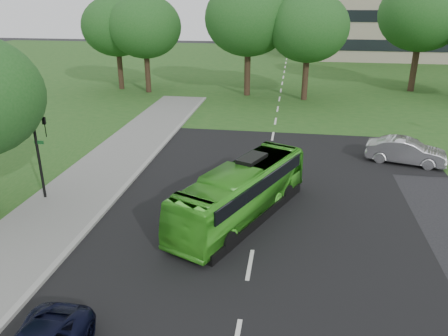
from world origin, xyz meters
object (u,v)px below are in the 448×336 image
tree_park_b (248,18)px  traffic_light (40,147)px  tree_park_f (117,26)px  tree_park_a (145,27)px  tree_park_d (423,14)px  tree_park_c (309,28)px  bus (241,192)px  sedan (406,151)px

tree_park_b → traffic_light: (-7.06, -25.28, -4.54)m
tree_park_f → traffic_light: bearing=-76.2°
tree_park_f → traffic_light: size_ratio=2.02×
tree_park_a → tree_park_d: size_ratio=0.85×
tree_park_c → tree_park_b: bearing=168.6°
tree_park_a → tree_park_f: 3.55m
tree_park_d → bus: tree_park_d is taller
tree_park_c → tree_park_d: bearing=27.5°
tree_park_c → tree_park_a: bearing=176.4°
tree_park_c → tree_park_f: bearing=173.6°
bus → traffic_light: traffic_light is taller
tree_park_d → tree_park_f: tree_park_d is taller
tree_park_a → tree_park_c: size_ratio=0.98×
sedan → traffic_light: traffic_light is taller
bus → sedan: 12.12m
tree_park_b → sedan: size_ratio=2.39×
tree_park_d → tree_park_f: 30.37m
tree_park_d → tree_park_f: bearing=-173.2°
tree_park_f → tree_park_a: bearing=-18.9°
bus → traffic_light: size_ratio=1.91×
tree_park_b → tree_park_d: 17.26m
tree_park_b → bus: 26.40m
tree_park_c → traffic_light: 27.55m
tree_park_b → bus: size_ratio=1.22×
tree_park_d → bus: bearing=-115.1°
tree_park_a → tree_park_f: size_ratio=1.01×
tree_park_d → sedan: 23.55m
tree_park_d → sedan: size_ratio=2.48×
tree_park_d → traffic_light: (-23.69, -29.90, -4.85)m
tree_park_b → traffic_light: tree_park_b is taller
tree_park_c → traffic_light: (-12.66, -24.16, -3.86)m
tree_park_b → tree_park_f: bearing=175.7°
tree_park_a → sedan: bearing=-38.6°
bus → sedan: (8.83, 8.30, -0.49)m
tree_park_d → tree_park_b: bearing=-164.5°
tree_park_c → tree_park_d: size_ratio=0.87×
tree_park_a → bus: size_ratio=1.07×
bus → tree_park_c: bearing=106.7°
tree_park_d → bus: 33.93m
tree_park_a → traffic_light: tree_park_a is taller
tree_park_c → tree_park_f: size_ratio=1.04×
traffic_light → tree_park_a: bearing=86.6°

